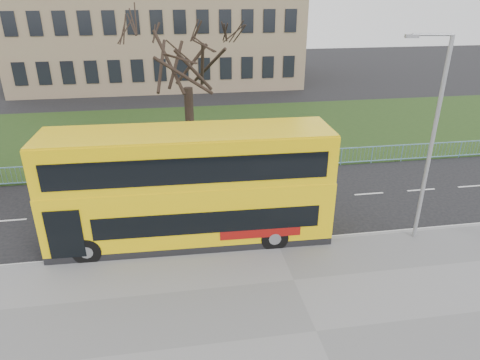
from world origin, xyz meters
name	(u,v)px	position (x,y,z in m)	size (l,w,h in m)	color
ground	(269,227)	(0.00, 0.00, 0.00)	(120.00, 120.00, 0.00)	black
pavement	(316,332)	(0.00, -6.75, 0.06)	(80.00, 10.50, 0.12)	slate
kerb	(277,243)	(0.00, -1.55, 0.07)	(80.00, 0.20, 0.14)	gray
grass_verge	(228,131)	(0.00, 14.30, 0.04)	(80.00, 15.40, 0.08)	#203A15
guard_railing	(245,162)	(0.00, 6.60, 0.55)	(40.00, 0.12, 1.10)	#78B3D6
bare_tree	(187,74)	(-3.00, 10.00, 5.20)	(7.17, 7.17, 10.24)	black
civic_building	(158,17)	(-5.00, 35.00, 7.00)	(30.00, 15.00, 14.00)	#8F745B
yellow_bus	(190,185)	(-3.54, -0.51, 2.60)	(11.65, 3.10, 4.85)	yellow
street_lamp	(431,135)	(5.89, -1.98, 4.73)	(1.78, 0.42, 8.42)	#96999E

